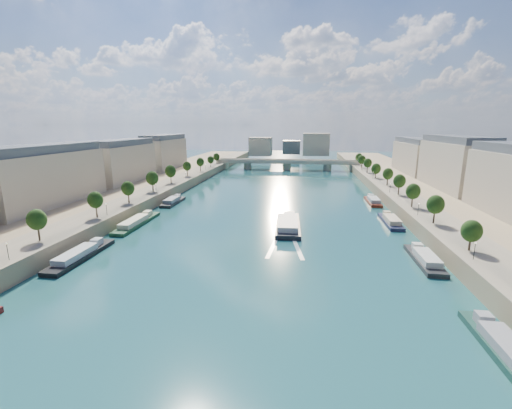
% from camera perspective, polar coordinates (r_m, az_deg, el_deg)
% --- Properties ---
extents(ground, '(700.00, 700.00, 0.00)m').
position_cam_1_polar(ground, '(139.65, 2.20, -1.46)').
color(ground, '#0D363D').
rests_on(ground, ground).
extents(quay_left, '(44.00, 520.00, 5.00)m').
position_cam_1_polar(quay_left, '(162.60, -23.93, 0.40)').
color(quay_left, '#9E8460').
rests_on(quay_left, ground).
extents(quay_right, '(44.00, 520.00, 5.00)m').
position_cam_1_polar(quay_right, '(150.31, 30.68, -1.29)').
color(quay_right, '#9E8460').
rests_on(quay_right, ground).
extents(pave_left, '(14.00, 520.00, 0.10)m').
position_cam_1_polar(pave_left, '(154.73, -19.29, 1.17)').
color(pave_left, gray).
rests_on(pave_left, quay_left).
extents(pave_right, '(14.00, 520.00, 0.10)m').
position_cam_1_polar(pave_right, '(144.56, 25.32, -0.17)').
color(pave_right, gray).
rests_on(pave_right, quay_right).
extents(trees_left, '(4.80, 268.80, 8.26)m').
position_cam_1_polar(trees_left, '(154.63, -18.44, 3.28)').
color(trees_left, '#382B1E').
rests_on(trees_left, ground).
extents(trees_right, '(4.80, 268.80, 8.26)m').
position_cam_1_polar(trees_right, '(152.38, 23.71, 2.70)').
color(trees_right, '#382B1E').
rests_on(trees_right, ground).
extents(lamps_left, '(0.36, 200.36, 4.28)m').
position_cam_1_polar(lamps_left, '(143.47, -19.56, 1.37)').
color(lamps_left, black).
rests_on(lamps_left, ground).
extents(lamps_right, '(0.36, 200.36, 4.28)m').
position_cam_1_polar(lamps_right, '(147.44, 23.19, 1.36)').
color(lamps_right, black).
rests_on(lamps_right, ground).
extents(buildings_left, '(16.00, 226.00, 23.20)m').
position_cam_1_polar(buildings_left, '(177.43, -25.92, 5.77)').
color(buildings_left, '#BBAB8F').
rests_on(buildings_left, ground).
extents(buildings_right, '(16.00, 226.00, 23.20)m').
position_cam_1_polar(buildings_right, '(164.14, 33.87, 4.37)').
color(buildings_right, '#BBAB8F').
rests_on(buildings_right, ground).
extents(skyline, '(79.00, 42.00, 22.00)m').
position_cam_1_polar(skyline, '(354.75, 6.38, 9.74)').
color(skyline, '#BBAB8F').
rests_on(skyline, ground).
extents(bridge, '(112.00, 12.00, 8.15)m').
position_cam_1_polar(bridge, '(277.13, 5.17, 6.85)').
color(bridge, '#C1B79E').
rests_on(bridge, ground).
extents(tour_barge, '(9.64, 29.19, 3.91)m').
position_cam_1_polar(tour_barge, '(120.47, 5.32, -3.34)').
color(tour_barge, black).
rests_on(tour_barge, ground).
extents(wake, '(10.75, 26.02, 0.04)m').
position_cam_1_polar(wake, '(105.06, 4.87, -6.45)').
color(wake, silver).
rests_on(wake, ground).
extents(moored_barges_left, '(5.00, 155.13, 3.60)m').
position_cam_1_polar(moored_barges_left, '(103.29, -27.70, -7.84)').
color(moored_barges_left, '#1B273D').
rests_on(moored_barges_left, ground).
extents(moored_barges_right, '(5.00, 157.79, 3.60)m').
position_cam_1_polar(moored_barges_right, '(100.95, 26.24, -8.16)').
color(moored_barges_right, black).
rests_on(moored_barges_right, ground).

